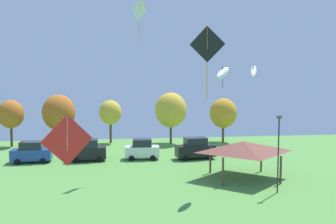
{
  "coord_description": "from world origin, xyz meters",
  "views": [
    {
      "loc": [
        -1.8,
        2.11,
        9.32
      ],
      "look_at": [
        -0.25,
        14.37,
        8.27
      ],
      "focal_mm": 38.0,
      "sensor_mm": 36.0,
      "label": 1
    }
  ],
  "objects_px": {
    "parked_car_rightmost_in_row": "(195,148)",
    "light_post_0": "(278,150)",
    "kite_flying_9": "(253,72)",
    "kite_flying_10": "(139,11)",
    "parked_car_second_from_left": "(88,150)",
    "treeline_tree_1": "(59,113)",
    "treeline_tree_2": "(110,113)",
    "parked_car_leftmost": "(32,152)",
    "treeline_tree_3": "(171,110)",
    "kite_flying_2": "(67,140)",
    "kite_flying_7": "(223,73)",
    "park_pavilion": "(244,147)",
    "parked_car_third_from_left": "(142,149)",
    "treeline_tree_4": "(223,113)",
    "treeline_tree_0": "(11,114)",
    "kite_flying_11": "(207,47)"
  },
  "relations": [
    {
      "from": "kite_flying_7",
      "to": "treeline_tree_2",
      "type": "relative_size",
      "value": 0.41
    },
    {
      "from": "light_post_0",
      "to": "treeline_tree_3",
      "type": "relative_size",
      "value": 0.85
    },
    {
      "from": "parked_car_leftmost",
      "to": "kite_flying_7",
      "type": "bearing_deg",
      "value": -37.62
    },
    {
      "from": "kite_flying_7",
      "to": "kite_flying_10",
      "type": "distance_m",
      "value": 11.69
    },
    {
      "from": "parked_car_second_from_left",
      "to": "park_pavilion",
      "type": "height_order",
      "value": "park_pavilion"
    },
    {
      "from": "parked_car_third_from_left",
      "to": "kite_flying_7",
      "type": "bearing_deg",
      "value": -62.26
    },
    {
      "from": "kite_flying_9",
      "to": "kite_flying_10",
      "type": "relative_size",
      "value": 0.71
    },
    {
      "from": "parked_car_second_from_left",
      "to": "treeline_tree_3",
      "type": "height_order",
      "value": "treeline_tree_3"
    },
    {
      "from": "parked_car_rightmost_in_row",
      "to": "light_post_0",
      "type": "bearing_deg",
      "value": -79.77
    },
    {
      "from": "treeline_tree_0",
      "to": "treeline_tree_1",
      "type": "xyz_separation_m",
      "value": [
        6.34,
        1.93,
        0.02
      ]
    },
    {
      "from": "kite_flying_2",
      "to": "kite_flying_7",
      "type": "height_order",
      "value": "kite_flying_7"
    },
    {
      "from": "kite_flying_10",
      "to": "parked_car_third_from_left",
      "type": "relative_size",
      "value": 1.03
    },
    {
      "from": "parked_car_second_from_left",
      "to": "parked_car_rightmost_in_row",
      "type": "height_order",
      "value": "parked_car_rightmost_in_row"
    },
    {
      "from": "parked_car_leftmost",
      "to": "park_pavilion",
      "type": "bearing_deg",
      "value": -26.01
    },
    {
      "from": "kite_flying_2",
      "to": "kite_flying_10",
      "type": "height_order",
      "value": "kite_flying_10"
    },
    {
      "from": "parked_car_leftmost",
      "to": "parked_car_third_from_left",
      "type": "xyz_separation_m",
      "value": [
        12.79,
        0.15,
        -0.0
      ]
    },
    {
      "from": "parked_car_third_from_left",
      "to": "treeline_tree_1",
      "type": "distance_m",
      "value": 17.6
    },
    {
      "from": "kite_flying_11",
      "to": "parked_car_second_from_left",
      "type": "height_order",
      "value": "kite_flying_11"
    },
    {
      "from": "parked_car_rightmost_in_row",
      "to": "treeline_tree_3",
      "type": "height_order",
      "value": "treeline_tree_3"
    },
    {
      "from": "kite_flying_9",
      "to": "light_post_0",
      "type": "bearing_deg",
      "value": -97.68
    },
    {
      "from": "kite_flying_7",
      "to": "light_post_0",
      "type": "height_order",
      "value": "kite_flying_7"
    },
    {
      "from": "treeline_tree_1",
      "to": "treeline_tree_3",
      "type": "bearing_deg",
      "value": -6.97
    },
    {
      "from": "park_pavilion",
      "to": "light_post_0",
      "type": "xyz_separation_m",
      "value": [
        1.31,
        -4.75,
        0.58
      ]
    },
    {
      "from": "kite_flying_2",
      "to": "kite_flying_9",
      "type": "height_order",
      "value": "kite_flying_9"
    },
    {
      "from": "parked_car_leftmost",
      "to": "kite_flying_2",
      "type": "bearing_deg",
      "value": -74.28
    },
    {
      "from": "kite_flying_7",
      "to": "parked_car_third_from_left",
      "type": "distance_m",
      "value": 17.11
    },
    {
      "from": "parked_car_third_from_left",
      "to": "park_pavilion",
      "type": "relative_size",
      "value": 0.59
    },
    {
      "from": "kite_flying_10",
      "to": "treeline_tree_0",
      "type": "bearing_deg",
      "value": 136.79
    },
    {
      "from": "parked_car_leftmost",
      "to": "treeline_tree_2",
      "type": "xyz_separation_m",
      "value": [
        8.64,
        12.08,
        3.46
      ]
    },
    {
      "from": "kite_flying_10",
      "to": "kite_flying_7",
      "type": "bearing_deg",
      "value": -48.39
    },
    {
      "from": "kite_flying_7",
      "to": "park_pavilion",
      "type": "distance_m",
      "value": 8.49
    },
    {
      "from": "treeline_tree_0",
      "to": "treeline_tree_3",
      "type": "bearing_deg",
      "value": -0.29
    },
    {
      "from": "kite_flying_11",
      "to": "treeline_tree_4",
      "type": "distance_m",
      "value": 35.27
    },
    {
      "from": "kite_flying_2",
      "to": "treeline_tree_3",
      "type": "distance_m",
      "value": 35.13
    },
    {
      "from": "kite_flying_7",
      "to": "treeline_tree_1",
      "type": "height_order",
      "value": "kite_flying_7"
    },
    {
      "from": "kite_flying_2",
      "to": "kite_flying_7",
      "type": "distance_m",
      "value": 15.37
    },
    {
      "from": "kite_flying_2",
      "to": "kite_flying_10",
      "type": "bearing_deg",
      "value": 74.72
    },
    {
      "from": "light_post_0",
      "to": "treeline_tree_4",
      "type": "relative_size",
      "value": 0.96
    },
    {
      "from": "treeline_tree_3",
      "to": "treeline_tree_0",
      "type": "bearing_deg",
      "value": 179.71
    },
    {
      "from": "kite_flying_9",
      "to": "treeline_tree_2",
      "type": "xyz_separation_m",
      "value": [
        -16.02,
        16.87,
        -5.76
      ]
    },
    {
      "from": "parked_car_third_from_left",
      "to": "park_pavilion",
      "type": "distance_m",
      "value": 13.55
    },
    {
      "from": "treeline_tree_1",
      "to": "treeline_tree_2",
      "type": "distance_m",
      "value": 7.71
    },
    {
      "from": "park_pavilion",
      "to": "kite_flying_7",
      "type": "bearing_deg",
      "value": -131.57
    },
    {
      "from": "parked_car_leftmost",
      "to": "treeline_tree_3",
      "type": "bearing_deg",
      "value": 28.46
    },
    {
      "from": "kite_flying_9",
      "to": "parked_car_second_from_left",
      "type": "bearing_deg",
      "value": 165.32
    },
    {
      "from": "parked_car_leftmost",
      "to": "treeline_tree_4",
      "type": "distance_m",
      "value": 28.24
    },
    {
      "from": "kite_flying_10",
      "to": "park_pavilion",
      "type": "bearing_deg",
      "value": -20.84
    },
    {
      "from": "kite_flying_7",
      "to": "parked_car_second_from_left",
      "type": "relative_size",
      "value": 0.63
    },
    {
      "from": "treeline_tree_0",
      "to": "treeline_tree_2",
      "type": "height_order",
      "value": "treeline_tree_0"
    },
    {
      "from": "kite_flying_10",
      "to": "parked_car_leftmost",
      "type": "bearing_deg",
      "value": 154.6
    }
  ]
}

